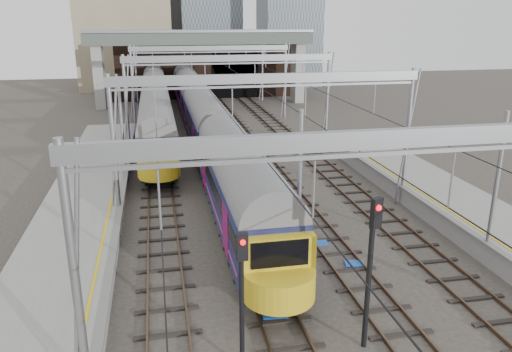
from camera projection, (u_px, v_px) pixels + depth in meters
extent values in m
plane|color=#38332D|center=(310.00, 282.00, 21.00)|extent=(160.00, 160.00, 0.00)
cube|color=gray|center=(64.00, 266.00, 21.25)|extent=(4.20, 55.00, 1.10)
cube|color=slate|center=(113.00, 251.00, 21.48)|extent=(0.35, 55.00, 0.12)
cube|color=gold|center=(101.00, 250.00, 21.37)|extent=(0.12, 55.00, 0.01)
cube|color=slate|center=(509.00, 258.00, 20.82)|extent=(0.35, 47.00, 0.12)
cube|color=#4C3828|center=(149.00, 181.00, 33.72)|extent=(0.08, 80.00, 0.16)
cube|color=#4C3828|center=(170.00, 180.00, 33.99)|extent=(0.08, 80.00, 0.16)
cube|color=black|center=(160.00, 182.00, 33.88)|extent=(2.40, 80.00, 0.14)
cube|color=#4C3828|center=(208.00, 178.00, 34.48)|extent=(0.08, 80.00, 0.16)
cube|color=#4C3828|center=(228.00, 176.00, 34.75)|extent=(0.08, 80.00, 0.16)
cube|color=black|center=(218.00, 178.00, 34.63)|extent=(2.40, 80.00, 0.14)
cube|color=#4C3828|center=(264.00, 174.00, 35.23)|extent=(0.08, 80.00, 0.16)
cube|color=#4C3828|center=(284.00, 173.00, 35.50)|extent=(0.08, 80.00, 0.16)
cube|color=black|center=(274.00, 175.00, 35.39)|extent=(2.40, 80.00, 0.14)
cube|color=#4C3828|center=(318.00, 171.00, 35.98)|extent=(0.08, 80.00, 0.16)
cube|color=#4C3828|center=(337.00, 170.00, 36.25)|extent=(0.08, 80.00, 0.16)
cube|color=black|center=(328.00, 171.00, 36.14)|extent=(2.40, 80.00, 0.14)
cylinder|color=gray|center=(77.00, 291.00, 12.64)|extent=(0.24, 0.24, 8.00)
cube|color=gray|center=(388.00, 138.00, 13.10)|extent=(16.80, 0.28, 0.50)
cylinder|color=gray|center=(114.00, 152.00, 25.72)|extent=(0.24, 0.24, 8.00)
cylinder|color=gray|center=(407.00, 138.00, 28.81)|extent=(0.24, 0.24, 8.00)
cube|color=gray|center=(270.00, 78.00, 26.18)|extent=(16.80, 0.28, 0.50)
cylinder|color=gray|center=(127.00, 107.00, 38.80)|extent=(0.24, 0.24, 8.00)
cylinder|color=gray|center=(327.00, 101.00, 41.89)|extent=(0.24, 0.24, 8.00)
cube|color=gray|center=(230.00, 58.00, 39.26)|extent=(16.80, 0.28, 0.50)
cylinder|color=gray|center=(133.00, 85.00, 51.88)|extent=(0.24, 0.24, 8.00)
cylinder|color=gray|center=(285.00, 81.00, 54.97)|extent=(0.24, 0.24, 8.00)
cube|color=gray|center=(210.00, 48.00, 52.34)|extent=(16.80, 0.28, 0.50)
cylinder|color=gray|center=(136.00, 73.00, 63.10)|extent=(0.24, 0.24, 8.00)
cylinder|color=gray|center=(262.00, 70.00, 66.19)|extent=(0.24, 0.24, 8.00)
cube|color=gray|center=(200.00, 43.00, 63.55)|extent=(16.80, 0.28, 0.50)
cube|color=black|center=(155.00, 101.00, 32.22)|extent=(0.03, 80.00, 0.03)
cube|color=black|center=(216.00, 99.00, 32.98)|extent=(0.03, 80.00, 0.03)
cube|color=black|center=(275.00, 97.00, 33.73)|extent=(0.03, 80.00, 0.03)
cube|color=black|center=(331.00, 96.00, 34.48)|extent=(0.03, 80.00, 0.03)
cube|color=black|center=(212.00, 65.00, 68.60)|extent=(26.00, 2.00, 9.00)
cube|color=black|center=(235.00, 79.00, 68.79)|extent=(6.50, 0.10, 5.20)
cylinder|color=black|center=(235.00, 60.00, 68.00)|extent=(6.50, 0.10, 6.50)
cube|color=black|center=(124.00, 90.00, 66.32)|extent=(6.00, 1.50, 3.00)
cube|color=gray|center=(99.00, 74.00, 60.39)|extent=(1.20, 2.50, 8.20)
cube|color=gray|center=(298.00, 70.00, 65.10)|extent=(1.20, 2.50, 8.20)
cube|color=#4C554E|center=(201.00, 39.00, 61.50)|extent=(28.00, 3.00, 1.40)
cube|color=gray|center=(201.00, 31.00, 61.23)|extent=(28.00, 3.00, 0.30)
cube|color=tan|center=(124.00, 16.00, 77.46)|extent=(14.00, 12.00, 22.00)
cube|color=gray|center=(173.00, 27.00, 92.65)|extent=(18.00, 14.00, 18.00)
cube|color=black|center=(199.00, 128.00, 48.64)|extent=(2.18, 64.56, 0.70)
cube|color=#131241|center=(198.00, 109.00, 48.07)|extent=(2.77, 64.56, 2.48)
cylinder|color=slate|center=(197.00, 96.00, 47.70)|extent=(2.72, 64.06, 2.72)
cube|color=black|center=(198.00, 105.00, 47.95)|extent=(2.79, 63.36, 0.74)
cube|color=#BA3A76|center=(198.00, 116.00, 48.28)|extent=(2.79, 63.56, 0.12)
cube|color=gold|center=(278.00, 267.00, 17.80)|extent=(2.72, 0.60, 2.28)
cube|color=black|center=(280.00, 254.00, 17.46)|extent=(2.08, 0.08, 0.99)
cube|color=black|center=(155.00, 105.00, 61.88)|extent=(2.15, 63.72, 0.70)
cube|color=#131241|center=(155.00, 90.00, 61.31)|extent=(2.74, 63.72, 2.44)
cylinder|color=slate|center=(154.00, 80.00, 60.94)|extent=(2.68, 63.22, 2.68)
cube|color=black|center=(154.00, 86.00, 61.19)|extent=(2.76, 62.52, 0.73)
cube|color=#BA3A76|center=(155.00, 95.00, 61.52)|extent=(2.76, 62.72, 0.12)
cube|color=gold|center=(158.00, 159.00, 31.43)|extent=(2.68, 0.60, 2.24)
cube|color=black|center=(158.00, 151.00, 31.09)|extent=(2.05, 0.08, 0.98)
cylinder|color=black|center=(242.00, 304.00, 15.21)|extent=(0.15, 0.15, 4.58)
cube|color=black|center=(242.00, 247.00, 14.43)|extent=(0.35, 0.21, 0.86)
sphere|color=red|center=(243.00, 243.00, 14.26)|extent=(0.17, 0.17, 0.17)
cylinder|color=black|center=(369.00, 277.00, 16.12)|extent=(0.17, 0.17, 5.25)
cube|color=black|center=(376.00, 213.00, 15.26)|extent=(0.42, 0.32, 0.98)
sphere|color=red|center=(379.00, 208.00, 15.08)|extent=(0.20, 0.20, 0.20)
cube|color=blue|center=(275.00, 314.00, 18.61)|extent=(1.00, 0.76, 0.11)
cube|color=blue|center=(355.00, 264.00, 22.45)|extent=(0.97, 0.77, 0.10)
cube|color=blue|center=(320.00, 243.00, 24.57)|extent=(0.77, 0.58, 0.09)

